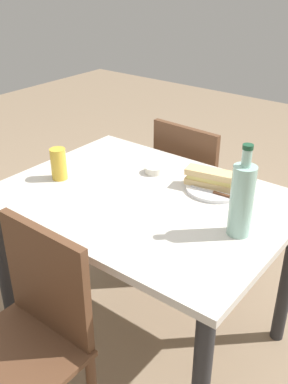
% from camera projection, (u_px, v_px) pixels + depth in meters
% --- Properties ---
extents(ground_plane, '(8.00, 8.00, 0.00)m').
position_uv_depth(ground_plane, '(144.00, 332.00, 2.11)').
color(ground_plane, '#8C755B').
extents(dining_table, '(1.14, 0.85, 0.74)m').
position_uv_depth(dining_table, '(144.00, 220.00, 1.81)').
color(dining_table, beige).
rests_on(dining_table, ground).
extents(chair_far, '(0.40, 0.40, 0.85)m').
position_uv_depth(chair_far, '(29.00, 335.00, 1.45)').
color(chair_far, brown).
rests_on(chair_far, ground).
extents(chair_near, '(0.42, 0.42, 0.85)m').
position_uv_depth(chair_near, '(194.00, 186.00, 2.38)').
color(chair_near, brown).
rests_on(chair_near, ground).
extents(plate_near, '(0.24, 0.24, 0.01)m').
position_uv_depth(plate_near, '(215.00, 188.00, 1.80)').
color(plate_near, white).
rests_on(plate_near, dining_table).
extents(baguette_sandwich_near, '(0.26, 0.12, 0.07)m').
position_uv_depth(baguette_sandwich_near, '(216.00, 179.00, 1.78)').
color(baguette_sandwich_near, '#DBB77A').
rests_on(baguette_sandwich_near, plate_near).
extents(knife_near, '(0.18, 0.02, 0.01)m').
position_uv_depth(knife_near, '(214.00, 192.00, 1.75)').
color(knife_near, silver).
rests_on(knife_near, plate_near).
extents(water_bottle, '(0.08, 0.08, 0.33)m').
position_uv_depth(water_bottle, '(242.00, 199.00, 1.46)').
color(water_bottle, '#99C6B7').
rests_on(water_bottle, dining_table).
extents(beer_glass, '(0.07, 0.07, 0.14)m').
position_uv_depth(beer_glass, '(59.00, 164.00, 1.87)').
color(beer_glass, gold).
rests_on(beer_glass, dining_table).
extents(olive_bowl, '(0.08, 0.08, 0.03)m').
position_uv_depth(olive_bowl, '(154.00, 170.00, 1.94)').
color(olive_bowl, silver).
rests_on(olive_bowl, dining_table).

